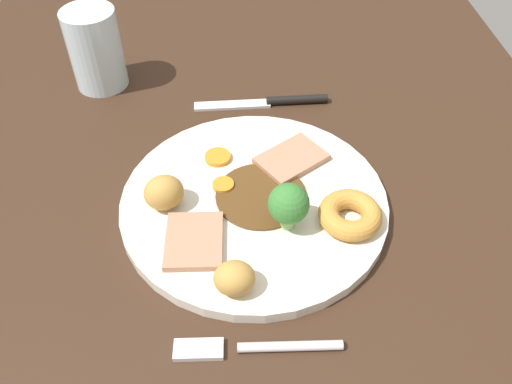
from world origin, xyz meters
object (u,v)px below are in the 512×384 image
(carrot_coin_back, at_px, (223,185))
(knife, at_px, (273,102))
(roast_potato_right, at_px, (164,193))
(broccoli_floret, at_px, (289,204))
(yorkshire_pudding, at_px, (350,215))
(roast_potato_left, at_px, (234,278))
(carrot_coin_front, at_px, (218,157))
(fork, at_px, (252,348))
(dinner_plate, at_px, (256,202))
(water_glass, at_px, (95,49))
(meat_slice_under, at_px, (194,241))
(meat_slice_main, at_px, (291,159))

(carrot_coin_back, bearing_deg, knife, -23.35)
(roast_potato_right, relative_size, broccoli_floret, 0.78)
(yorkshire_pudding, distance_m, knife, 0.24)
(roast_potato_left, height_order, carrot_coin_front, roast_potato_left)
(fork, bearing_deg, dinner_plate, -92.68)
(roast_potato_left, xyz_separation_m, fork, (-0.06, -0.01, -0.03))
(carrot_coin_back, bearing_deg, fork, -174.17)
(carrot_coin_back, distance_m, fork, 0.20)
(yorkshire_pudding, xyz_separation_m, carrot_coin_back, (0.06, 0.13, -0.01))
(fork, bearing_deg, carrot_coin_front, -81.58)
(roast_potato_right, bearing_deg, dinner_plate, -88.42)
(roast_potato_right, bearing_deg, broccoli_floret, -106.80)
(broccoli_floret, bearing_deg, water_glass, 37.85)
(dinner_plate, xyz_separation_m, broccoli_floret, (-0.04, -0.03, 0.04))
(dinner_plate, bearing_deg, meat_slice_under, 131.04)
(meat_slice_under, height_order, roast_potato_right, roast_potato_right)
(dinner_plate, relative_size, broccoli_floret, 5.37)
(meat_slice_main, bearing_deg, roast_potato_left, 156.62)
(carrot_coin_front, bearing_deg, fork, -174.11)
(knife, distance_m, water_glass, 0.26)
(broccoli_floret, distance_m, fork, 0.15)
(dinner_plate, distance_m, meat_slice_under, 0.09)
(meat_slice_under, relative_size, water_glass, 0.65)
(meat_slice_main, distance_m, fork, 0.24)
(meat_slice_main, xyz_separation_m, water_glass, (0.20, 0.25, 0.04))
(dinner_plate, xyz_separation_m, meat_slice_main, (0.06, -0.05, 0.01))
(meat_slice_main, height_order, carrot_coin_back, meat_slice_main)
(dinner_plate, relative_size, water_glass, 2.67)
(meat_slice_main, relative_size, meat_slice_under, 1.07)
(roast_potato_right, xyz_separation_m, broccoli_floret, (-0.04, -0.13, 0.01))
(meat_slice_under, height_order, carrot_coin_front, meat_slice_under)
(roast_potato_right, height_order, fork, roast_potato_right)
(roast_potato_left, bearing_deg, yorkshire_pudding, -59.05)
(roast_potato_left, relative_size, water_glass, 0.36)
(meat_slice_under, xyz_separation_m, knife, (0.25, -0.11, -0.01))
(roast_potato_right, bearing_deg, meat_slice_main, -67.66)
(yorkshire_pudding, distance_m, carrot_coin_front, 0.18)
(carrot_coin_back, bearing_deg, dinner_plate, -119.59)
(fork, bearing_deg, water_glass, -64.07)
(carrot_coin_front, distance_m, broccoli_floret, 0.13)
(carrot_coin_front, bearing_deg, dinner_plate, -149.02)
(broccoli_floret, bearing_deg, roast_potato_right, 73.20)
(dinner_plate, height_order, water_glass, water_glass)
(knife, bearing_deg, meat_slice_under, 66.70)
(yorkshire_pudding, xyz_separation_m, roast_potato_right, (0.04, 0.20, 0.01))
(carrot_coin_back, relative_size, water_glass, 0.22)
(yorkshire_pudding, height_order, water_glass, water_glass)
(yorkshire_pudding, relative_size, roast_potato_left, 1.70)
(carrot_coin_back, xyz_separation_m, knife, (0.17, -0.07, -0.01))
(broccoli_floret, bearing_deg, knife, -1.83)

